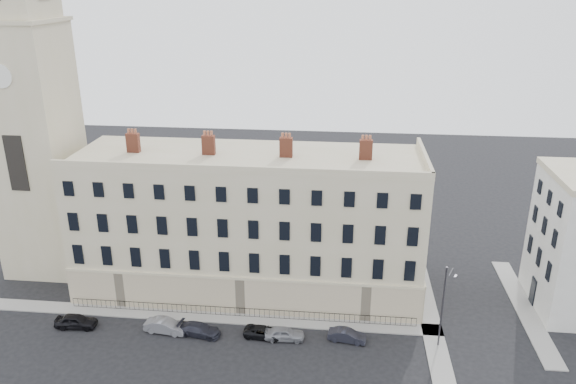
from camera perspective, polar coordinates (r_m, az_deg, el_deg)
name	(u,v)px	position (r m, az deg, el deg)	size (l,w,h in m)	color
ground	(294,354)	(53.11, 0.61, -16.13)	(160.00, 160.00, 0.00)	black
terrace	(249,223)	(60.28, -3.94, -3.13)	(36.22, 12.22, 17.00)	#C2B790
church_tower	(30,111)	(66.99, -24.77, 7.51)	(8.00, 8.13, 44.00)	#C2B790
pavement_terrace	(200,316)	(58.67, -8.91, -12.36)	(48.00, 2.00, 0.12)	gray
pavement_east_return	(428,313)	(60.20, 14.06, -11.84)	(2.00, 24.00, 0.12)	gray
pavement_adjacent	(524,308)	(64.12, 22.86, -10.80)	(2.00, 20.00, 0.12)	gray
railings	(240,312)	(57.91, -4.92, -12.06)	(35.00, 0.04, 0.96)	black
car_a	(76,321)	(59.85, -20.73, -12.16)	(1.62, 4.03, 1.37)	black
car_b	(166,326)	(56.73, -12.33, -13.15)	(1.43, 4.10, 1.35)	slate
car_c	(200,330)	(55.78, -8.98, -13.64)	(1.67, 4.12, 1.20)	#22232E
car_d	(264,332)	(54.96, -2.49, -14.04)	(1.75, 3.80, 1.06)	black
car_e	(284,334)	(54.52, -0.36, -14.19)	(1.51, 3.76, 1.28)	gray
car_f	(347,336)	(54.64, 6.02, -14.30)	(1.26, 3.60, 1.19)	#20212A
streetlamp	(443,304)	(53.27, 15.50, -10.90)	(0.79, 1.70, 8.27)	#35343A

